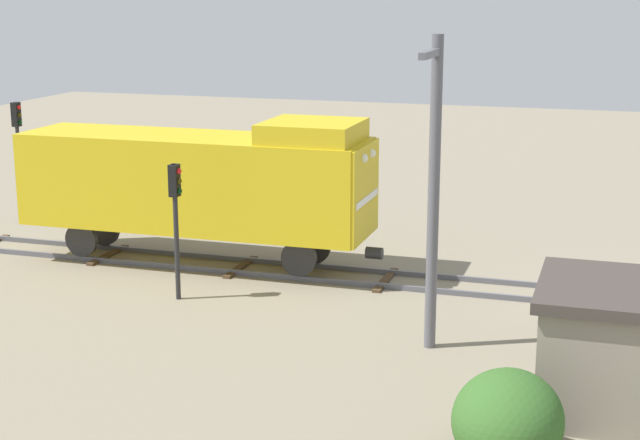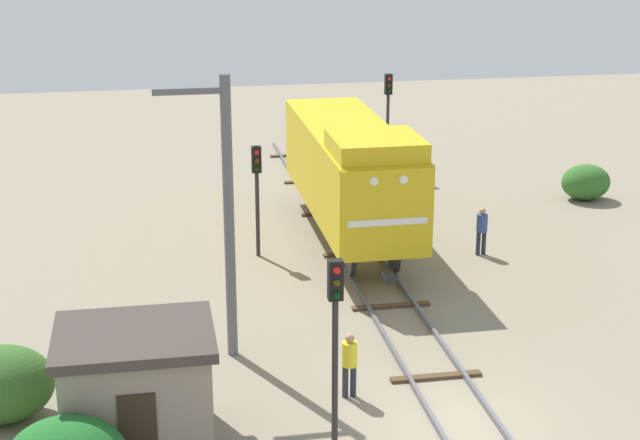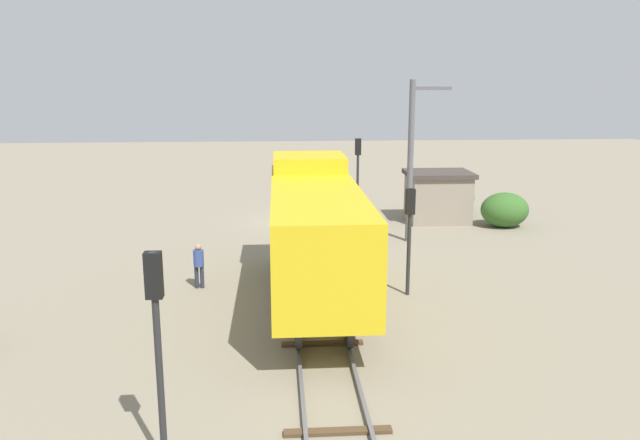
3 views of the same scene
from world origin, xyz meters
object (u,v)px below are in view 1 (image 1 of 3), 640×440
at_px(traffic_signal_mid, 176,206).
at_px(catenary_mast, 433,187).
at_px(locomotive, 201,180).
at_px(worker_by_signal, 305,211).
at_px(traffic_signal_far, 18,139).
at_px(worker_near_track, 561,288).
at_px(relay_hut, 607,346).

distance_m(traffic_signal_mid, catenary_mast, 7.85).
xyz_separation_m(locomotive, worker_by_signal, (4.20, -2.02, -1.78)).
height_order(traffic_signal_far, worker_by_signal, traffic_signal_far).
xyz_separation_m(traffic_signal_far, catenary_mast, (-8.66, -17.34, 0.95)).
bearing_deg(worker_near_track, worker_by_signal, 50.95).
relative_size(traffic_signal_mid, catenary_mast, 0.51).
height_order(worker_near_track, catenary_mast, catenary_mast).
height_order(locomotive, traffic_signal_mid, locomotive).
relative_size(traffic_signal_far, worker_near_track, 2.64).
distance_m(locomotive, catenary_mast, 9.81).
bearing_deg(locomotive, traffic_signal_mid, -167.49).
xyz_separation_m(locomotive, traffic_signal_far, (3.60, 9.03, 0.33)).
bearing_deg(worker_by_signal, relay_hut, 51.58).
bearing_deg(traffic_signal_mid, locomotive, 12.51).
distance_m(locomotive, worker_by_signal, 4.99).
bearing_deg(catenary_mast, traffic_signal_mid, 77.57).
bearing_deg(relay_hut, worker_near_track, 13.91).
relative_size(locomotive, worker_by_signal, 6.82).
relative_size(locomotive, relay_hut, 3.31).
xyz_separation_m(locomotive, worker_near_track, (-2.40, -11.23, -1.78)).
height_order(traffic_signal_far, catenary_mast, catenary_mast).
height_order(traffic_signal_mid, catenary_mast, catenary_mast).
bearing_deg(traffic_signal_mid, worker_by_signal, -9.44).
xyz_separation_m(worker_by_signal, catenary_mast, (-9.26, -6.29, 3.05)).
relative_size(traffic_signal_mid, worker_near_track, 2.29).
bearing_deg(locomotive, worker_near_track, -102.06).
bearing_deg(traffic_signal_mid, catenary_mast, -102.43).
xyz_separation_m(locomotive, catenary_mast, (-5.06, -8.31, 1.28)).
xyz_separation_m(traffic_signal_far, worker_by_signal, (0.60, -11.05, -2.11)).
distance_m(traffic_signal_far, catenary_mast, 19.40).
xyz_separation_m(worker_by_signal, relay_hut, (-11.70, -10.48, 0.40)).
bearing_deg(locomotive, relay_hut, -120.97).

